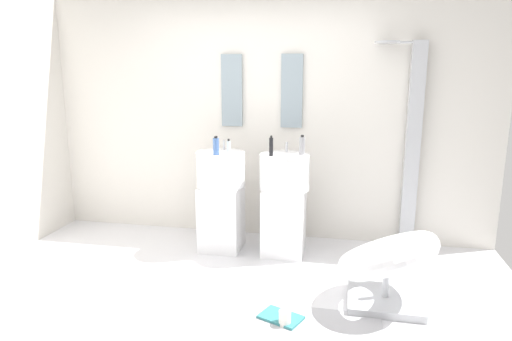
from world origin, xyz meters
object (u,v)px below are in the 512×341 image
shower_column (411,143)px  magazine_teal (281,317)px  pedestal_sink_right (284,201)px  pedestal_sink_left (221,197)px  lounge_chair (387,261)px  soap_bottle_clear (229,148)px  soap_bottle_black (271,147)px  soap_bottle_grey (302,146)px  coffee_mug (285,318)px  soap_bottle_blue (216,146)px

shower_column → magazine_teal: 2.22m
pedestal_sink_right → magazine_teal: bearing=-82.9°
pedestal_sink_left → lounge_chair: bearing=-28.6°
pedestal_sink_left → soap_bottle_clear: 0.55m
soap_bottle_black → soap_bottle_grey: 0.30m
magazine_teal → coffee_mug: (0.04, -0.08, 0.04)m
pedestal_sink_left → soap_bottle_black: (0.52, -0.10, 0.54)m
coffee_mug → soap_bottle_black: 1.61m
pedestal_sink_left → soap_bottle_grey: soap_bottle_grey is taller
soap_bottle_clear → soap_bottle_blue: bearing=-165.3°
lounge_chair → shower_column: bearing=77.3°
coffee_mug → soap_bottle_clear: bearing=120.9°
soap_bottle_grey → coffee_mug: bearing=-88.6°
soap_bottle_grey → soap_bottle_clear: bearing=-167.5°
shower_column → coffee_mug: shower_column is taller
soap_bottle_grey → pedestal_sink_left: bearing=-178.4°
lounge_chair → magazine_teal: size_ratio=3.57×
pedestal_sink_right → soap_bottle_black: (-0.11, -0.10, 0.54)m
pedestal_sink_right → magazine_teal: 1.34m
soap_bottle_black → lounge_chair: bearing=-35.8°
shower_column → soap_bottle_clear: size_ratio=13.56×
pedestal_sink_right → soap_bottle_clear: 0.75m
pedestal_sink_left → magazine_teal: bearing=-57.4°
coffee_mug → soap_bottle_blue: soap_bottle_blue is taller
pedestal_sink_left → magazine_teal: size_ratio=3.66×
magazine_teal → soap_bottle_grey: 1.64m
lounge_chair → soap_bottle_black: 1.46m
coffee_mug → soap_bottle_blue: (-0.82, 1.15, 1.01)m
soap_bottle_clear → soap_bottle_black: bearing=3.5°
soap_bottle_grey → pedestal_sink_right: bearing=-172.0°
pedestal_sink_right → soap_bottle_grey: bearing=8.0°
soap_bottle_blue → soap_bottle_black: bearing=6.1°
pedestal_sink_left → pedestal_sink_right: 0.63m
coffee_mug → soap_bottle_blue: size_ratio=0.59×
soap_bottle_blue → coffee_mug: bearing=-54.5°
pedestal_sink_left → pedestal_sink_right: (0.63, 0.00, 0.00)m
coffee_mug → soap_bottle_black: size_ratio=0.56×
soap_bottle_blue → shower_column: bearing=17.6°
soap_bottle_blue → lounge_chair: bearing=-24.0°
shower_column → soap_bottle_black: shower_column is taller
soap_bottle_black → coffee_mug: bearing=-75.7°
pedestal_sink_right → lounge_chair: (0.91, -0.84, -0.19)m
pedestal_sink_right → soap_bottle_grey: size_ratio=5.89×
pedestal_sink_right → magazine_teal: pedestal_sink_right is taller
pedestal_sink_right → soap_bottle_grey: soap_bottle_grey is taller
lounge_chair → pedestal_sink_left: bearing=151.4°
pedestal_sink_left → coffee_mug: (0.83, -1.31, -0.48)m
lounge_chair → coffee_mug: bearing=-146.8°
shower_column → magazine_teal: bearing=-122.2°
pedestal_sink_left → lounge_chair: (1.54, -0.84, -0.19)m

